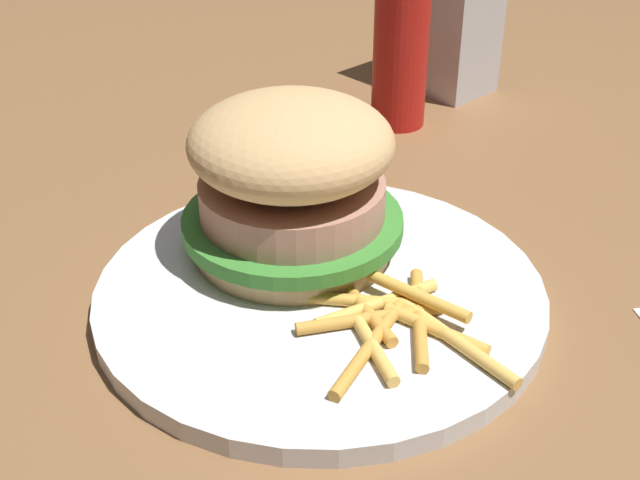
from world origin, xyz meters
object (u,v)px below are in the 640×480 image
napkin_dispenser (442,28)px  plate (320,293)px  fries_pile (396,320)px  ketchup_bottle (401,39)px  sandwich (292,179)px

napkin_dispenser → plate: bearing=-61.0°
plate → fries_pile: fries_pile is taller
plate → napkin_dispenser: napkin_dispenser is taller
napkin_dispenser → ketchup_bottle: size_ratio=0.75×
sandwich → ketchup_bottle: size_ratio=0.92×
plate → fries_pile: (-0.05, -0.02, 0.01)m
sandwich → napkin_dispenser: same height
plate → napkin_dispenser: bearing=-43.9°
napkin_dispenser → sandwich: bearing=-65.8°
napkin_dispenser → ketchup_bottle: ketchup_bottle is taller
sandwich → ketchup_bottle: (0.16, -0.17, 0.01)m
plate → ketchup_bottle: bearing=-40.5°
fries_pile → ketchup_bottle: 0.30m
plate → fries_pile: size_ratio=2.03×
plate → ketchup_bottle: (0.20, -0.17, 0.07)m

